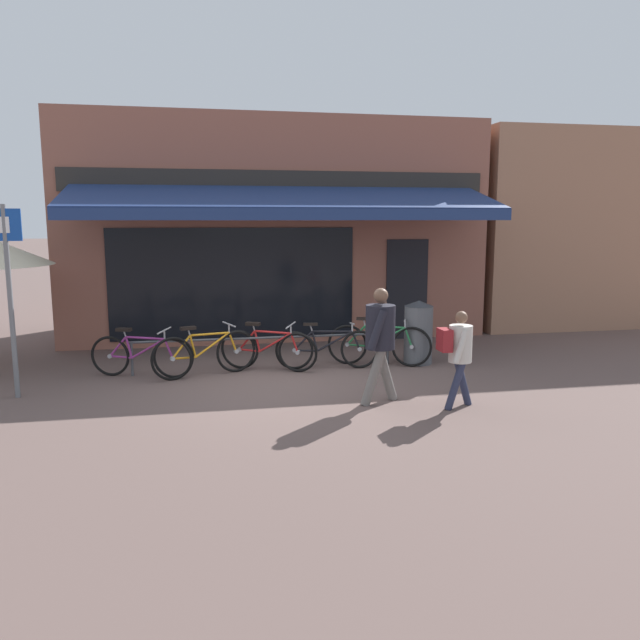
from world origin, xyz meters
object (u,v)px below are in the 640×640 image
at_px(pedestrian_child, 458,348).
at_px(bicycle_red, 268,349).
at_px(pedestrian_adult, 380,334).
at_px(bicycle_orange, 205,353).
at_px(parking_sign, 9,282).
at_px(bicycle_purple, 141,355).
at_px(litter_bin, 418,332).
at_px(bicycle_green, 379,344).
at_px(bicycle_black, 327,348).

bearing_deg(pedestrian_child, bicycle_red, 131.96).
bearing_deg(pedestrian_adult, bicycle_orange, 145.29).
xyz_separation_m(pedestrian_child, parking_sign, (-5.96, 1.64, 0.84)).
xyz_separation_m(bicycle_purple, pedestrian_child, (4.32, -2.49, 0.45)).
bearing_deg(pedestrian_child, pedestrian_adult, 156.48).
relative_size(bicycle_purple, litter_bin, 1.47).
distance_m(bicycle_orange, litter_bin, 3.71).
relative_size(bicycle_purple, bicycle_green, 0.95).
bearing_deg(bicycle_green, bicycle_black, -155.29).
height_order(bicycle_red, pedestrian_child, pedestrian_child).
relative_size(bicycle_black, bicycle_green, 1.03).
relative_size(bicycle_black, pedestrian_child, 1.33).
height_order(bicycle_orange, bicycle_green, bicycle_green).
relative_size(bicycle_purple, pedestrian_adult, 1.02).
height_order(bicycle_black, litter_bin, litter_bin).
height_order(bicycle_orange, bicycle_red, bicycle_orange).
bearing_deg(litter_bin, bicycle_red, -179.23).
bearing_deg(litter_bin, bicycle_purple, -178.82).
bearing_deg(parking_sign, bicycle_purple, 27.63).
height_order(bicycle_purple, parking_sign, parking_sign).
bearing_deg(bicycle_orange, bicycle_red, -9.62).
height_order(bicycle_green, litter_bin, litter_bin).
height_order(bicycle_purple, bicycle_orange, bicycle_orange).
relative_size(bicycle_orange, pedestrian_adult, 1.05).
xyz_separation_m(bicycle_green, pedestrian_adult, (-0.62, -2.15, 0.59)).
height_order(bicycle_black, parking_sign, parking_sign).
bearing_deg(bicycle_red, pedestrian_adult, -33.80).
xyz_separation_m(bicycle_purple, bicycle_orange, (1.01, -0.12, 0.02)).
height_order(bicycle_black, bicycle_green, bicycle_green).
xyz_separation_m(bicycle_purple, bicycle_black, (3.05, 0.03, -0.01)).
bearing_deg(bicycle_black, pedestrian_adult, -74.88).
bearing_deg(bicycle_red, pedestrian_child, -23.80).
height_order(bicycle_green, parking_sign, parking_sign).
relative_size(bicycle_red, parking_sign, 0.58).
height_order(bicycle_purple, bicycle_red, bicycle_red).
distance_m(bicycle_red, bicycle_black, 1.00).
bearing_deg(bicycle_purple, litter_bin, 21.02).
xyz_separation_m(bicycle_purple, bicycle_red, (2.05, 0.06, 0.01)).
xyz_separation_m(pedestrian_adult, litter_bin, (1.34, 2.17, -0.41)).
bearing_deg(pedestrian_child, litter_bin, 81.92).
bearing_deg(bicycle_red, bicycle_purple, -153.68).
distance_m(bicycle_black, pedestrian_adult, 2.21).
xyz_separation_m(bicycle_black, pedestrian_child, (1.27, -2.52, 0.46)).
distance_m(bicycle_red, litter_bin, 2.66).
bearing_deg(bicycle_green, bicycle_purple, -157.31).
distance_m(bicycle_purple, bicycle_orange, 1.02).
bearing_deg(bicycle_black, bicycle_red, -175.15).
distance_m(pedestrian_child, parking_sign, 6.23).
bearing_deg(bicycle_purple, bicycle_green, 21.05).
bearing_deg(bicycle_green, bicycle_orange, -154.51).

